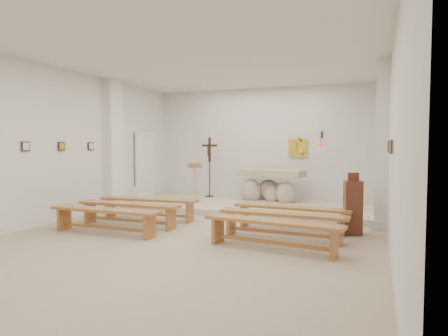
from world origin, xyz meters
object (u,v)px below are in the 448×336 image
at_px(crucifix_stand, 210,163).
at_px(bench_right_second, 283,219).
at_px(bench_left_front, 149,204).
at_px(bench_right_third, 272,228).
at_px(bench_left_third, 105,215).
at_px(bench_right_front, 292,212).
at_px(bench_left_second, 129,209).
at_px(donation_pedestal, 353,207).
at_px(lectern, 195,181).
at_px(altar, 270,188).

bearing_deg(crucifix_stand, bench_right_second, -38.71).
height_order(bench_left_front, bench_right_second, same).
bearing_deg(bench_right_third, bench_left_third, -172.28).
relative_size(bench_right_front, bench_left_second, 1.01).
xyz_separation_m(donation_pedestal, bench_right_third, (-1.18, -1.72, -0.16)).
relative_size(donation_pedestal, bench_right_third, 0.50).
xyz_separation_m(lectern, bench_right_second, (3.29, -3.18, -0.33)).
height_order(donation_pedestal, bench_right_third, donation_pedestal).
height_order(crucifix_stand, bench_left_third, crucifix_stand).
relative_size(bench_right_second, bench_right_third, 0.99).
height_order(lectern, bench_right_front, lectern).
xyz_separation_m(altar, bench_left_third, (-2.10, -4.76, -0.15)).
distance_m(altar, crucifix_stand, 2.08).
xyz_separation_m(bench_left_front, bench_left_third, (0.00, -1.62, 0.00)).
xyz_separation_m(lectern, bench_left_second, (-0.06, -3.18, -0.33)).
xyz_separation_m(crucifix_stand, bench_right_front, (3.22, -3.28, -0.83)).
bearing_deg(bench_left_front, crucifix_stand, 84.19).
height_order(crucifix_stand, bench_right_third, crucifix_stand).
relative_size(altar, donation_pedestal, 1.64).
height_order(donation_pedestal, bench_left_second, donation_pedestal).
bearing_deg(bench_left_second, bench_left_third, -89.49).
xyz_separation_m(lectern, bench_right_third, (3.29, -3.99, -0.33)).
bearing_deg(bench_right_front, lectern, 148.18).
height_order(crucifix_stand, bench_right_front, crucifix_stand).
relative_size(lectern, bench_left_second, 0.47).
xyz_separation_m(lectern, crucifix_stand, (0.07, 0.91, 0.50)).
relative_size(bench_left_second, bench_right_second, 1.00).
distance_m(lectern, bench_left_third, 4.00).
distance_m(altar, bench_left_second, 4.48).
height_order(bench_right_front, bench_right_third, same).
xyz_separation_m(lectern, bench_right_front, (3.29, -2.37, -0.33)).
bearing_deg(bench_right_third, crucifix_stand, 131.04).
relative_size(bench_right_front, bench_right_second, 1.00).
distance_m(bench_right_second, bench_right_third, 0.81).
height_order(bench_left_second, bench_right_second, same).
bearing_deg(altar, bench_left_third, -104.59).
xyz_separation_m(donation_pedestal, bench_left_front, (-4.53, -0.11, -0.16)).
distance_m(crucifix_stand, bench_left_front, 3.39).
height_order(altar, bench_left_front, altar).
bearing_deg(crucifix_stand, lectern, -81.58).
distance_m(altar, bench_right_third, 4.93).
height_order(bench_left_front, bench_left_third, same).
relative_size(donation_pedestal, bench_left_second, 0.51).
relative_size(crucifix_stand, bench_right_second, 0.76).
bearing_deg(bench_right_third, altar, 112.50).
relative_size(altar, bench_right_second, 0.83).
bearing_deg(bench_right_front, altar, 115.72).
bearing_deg(bench_right_third, bench_right_second, 97.72).
bearing_deg(bench_left_third, bench_right_second, 14.57).
xyz_separation_m(bench_right_front, bench_right_second, (0.00, -0.81, 0.00)).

